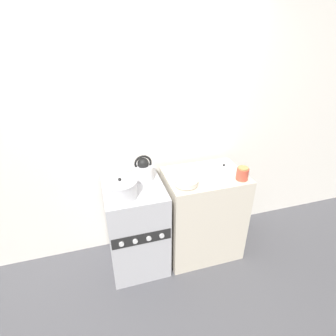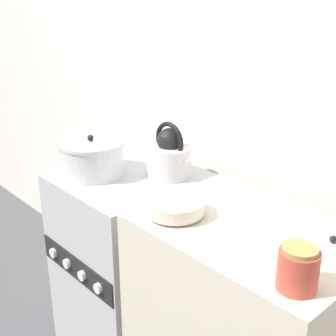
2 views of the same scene
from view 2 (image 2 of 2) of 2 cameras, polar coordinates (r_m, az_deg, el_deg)
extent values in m
cube|color=silver|center=(2.18, 2.56, 9.79)|extent=(7.00, 0.06, 2.50)
cube|color=#B2B2B7|center=(2.26, -4.44, -11.62)|extent=(0.54, 0.58, 0.92)
cube|color=black|center=(2.07, -11.09, -11.93)|extent=(0.52, 0.01, 0.11)
cylinder|color=silver|center=(2.20, -13.82, -10.02)|extent=(0.04, 0.02, 0.04)
cylinder|color=silver|center=(2.11, -12.23, -11.33)|extent=(0.04, 0.02, 0.04)
cylinder|color=silver|center=(2.02, -10.44, -12.77)|extent=(0.04, 0.02, 0.04)
cylinder|color=silver|center=(1.94, -8.53, -14.30)|extent=(0.04, 0.02, 0.04)
cylinder|color=silver|center=(2.01, 0.16, 0.87)|extent=(0.19, 0.19, 0.13)
sphere|color=black|center=(1.98, 0.16, 3.39)|extent=(0.11, 0.11, 0.11)
torus|color=black|center=(1.98, 0.16, 3.36)|extent=(0.16, 0.02, 0.16)
cone|color=silver|center=(1.94, 1.97, 0.71)|extent=(0.10, 0.04, 0.07)
cylinder|color=silver|center=(2.06, -9.27, 1.11)|extent=(0.28, 0.28, 0.14)
cylinder|color=silver|center=(2.03, -9.40, 3.08)|extent=(0.29, 0.29, 0.01)
sphere|color=black|center=(2.03, -9.43, 3.64)|extent=(0.03, 0.03, 0.03)
cylinder|color=beige|center=(1.64, 0.84, -5.52)|extent=(0.09, 0.09, 0.01)
cylinder|color=beige|center=(1.62, 0.85, -4.62)|extent=(0.21, 0.21, 0.05)
cylinder|color=#CC4C38|center=(1.29, 15.56, -11.88)|extent=(0.11, 0.11, 0.11)
cylinder|color=#998C4C|center=(1.26, 15.84, -9.53)|extent=(0.09, 0.09, 0.01)
cylinder|color=silver|center=(1.54, 19.42, -8.74)|extent=(0.21, 0.21, 0.01)
sphere|color=black|center=(1.53, 19.50, -8.19)|extent=(0.02, 0.02, 0.02)
camera|label=1|loc=(2.02, -74.33, 20.80)|focal=28.00mm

